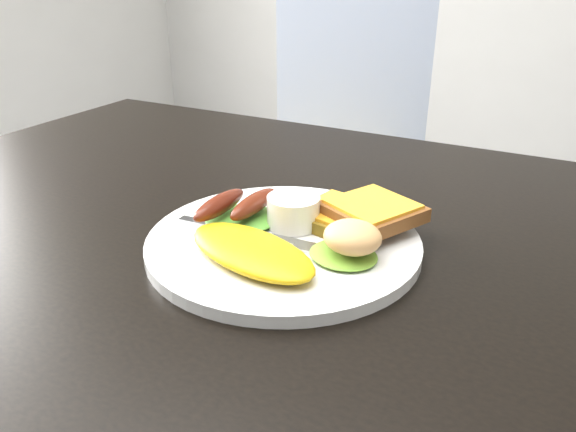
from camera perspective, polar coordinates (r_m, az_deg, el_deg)
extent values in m
cube|color=black|center=(0.62, 0.34, -3.38)|extent=(1.20, 0.80, 0.04)
cube|color=tan|center=(1.46, 3.40, 1.70)|extent=(0.51, 0.51, 0.05)
imported|color=#1B518C|center=(1.06, 15.12, 4.24)|extent=(0.51, 0.38, 1.33)
cylinder|color=white|center=(0.57, -0.47, -2.73)|extent=(0.28, 0.28, 0.01)
ellipsoid|color=#38861F|center=(0.61, -4.68, -0.21)|extent=(0.10, 0.10, 0.01)
ellipsoid|color=#589F2E|center=(0.53, 5.64, -3.93)|extent=(0.08, 0.08, 0.01)
ellipsoid|color=yellow|center=(0.53, -3.75, -3.56)|extent=(0.16, 0.11, 0.02)
ellipsoid|color=#602412|center=(0.60, -6.97, 1.15)|extent=(0.02, 0.09, 0.02)
ellipsoid|color=#693012|center=(0.60, -3.50, 1.24)|extent=(0.02, 0.08, 0.02)
cylinder|color=white|center=(0.59, 0.55, 0.50)|extent=(0.07, 0.07, 0.03)
cube|color=#7A6116|center=(0.60, 5.30, -0.11)|extent=(0.10, 0.10, 0.01)
cube|color=brown|center=(0.59, 8.55, 0.43)|extent=(0.11, 0.11, 0.01)
ellipsoid|color=beige|center=(0.52, 6.57, -2.14)|extent=(0.06, 0.06, 0.03)
cube|color=#ADAFB7|center=(0.58, -5.29, -1.42)|extent=(0.14, 0.02, 0.00)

